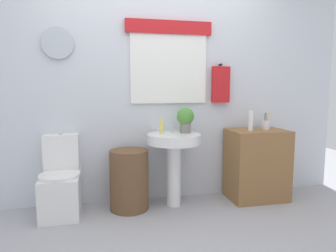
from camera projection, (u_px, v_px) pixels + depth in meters
name	position (u px, v px, depth m)	size (l,w,h in m)	color
ground_plane	(180.00, 247.00, 2.36)	(8.00, 8.00, 0.00)	#A3A3A8
back_wall	(154.00, 82.00, 3.31)	(4.40, 0.18, 2.60)	silver
toilet	(61.00, 184.00, 2.98)	(0.38, 0.51, 0.79)	white
laundry_hamper	(129.00, 180.00, 3.08)	(0.39, 0.39, 0.61)	brown
pedestal_sink	(174.00, 151.00, 3.15)	(0.55, 0.55, 0.76)	white
faucet	(171.00, 128.00, 3.23)	(0.03, 0.03, 0.10)	silver
wooden_cabinet	(257.00, 164.00, 3.38)	(0.62, 0.44, 0.78)	olive
soap_bottle	(161.00, 126.00, 3.14)	(0.05, 0.05, 0.15)	#DBD166
potted_plant	(185.00, 118.00, 3.19)	(0.18, 0.18, 0.27)	slate
lotion_bottle	(251.00, 121.00, 3.25)	(0.05, 0.05, 0.22)	white
toothbrush_cup	(266.00, 125.00, 3.36)	(0.08, 0.08, 0.19)	silver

